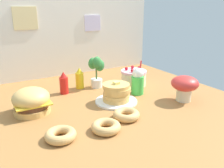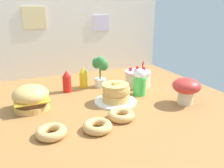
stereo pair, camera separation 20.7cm
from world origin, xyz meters
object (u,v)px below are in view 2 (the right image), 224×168
(mustard_bottle, at_px, (83,78))
(cream_soda_cup, at_px, (140,82))
(donut_chocolate, at_px, (98,126))
(donut_pink_glaze, at_px, (51,132))
(donut_vanilla, at_px, (121,115))
(potted_plant, at_px, (100,70))
(layer_cake, at_px, (138,78))
(pancake_stack, at_px, (116,94))
(burger, at_px, (31,98))
(ketchup_bottle, at_px, (67,82))
(mushroom_stool, at_px, (186,88))

(mustard_bottle, relative_size, cream_soda_cup, 0.67)
(mustard_bottle, xyz_separation_m, donut_chocolate, (-0.19, -0.91, -0.07))
(donut_pink_glaze, height_order, donut_chocolate, same)
(donut_vanilla, relative_size, potted_plant, 0.61)
(mustard_bottle, height_order, donut_vanilla, mustard_bottle)
(layer_cake, relative_size, donut_pink_glaze, 1.34)
(donut_pink_glaze, bearing_deg, pancake_stack, 29.14)
(pancake_stack, bearing_deg, burger, 167.88)
(ketchup_bottle, distance_m, mustard_bottle, 0.20)
(donut_chocolate, distance_m, donut_vanilla, 0.24)
(pancake_stack, distance_m, ketchup_bottle, 0.55)
(cream_soda_cup, bearing_deg, mushroom_stool, -53.88)
(burger, xyz_separation_m, donut_vanilla, (0.59, -0.46, -0.07))
(donut_pink_glaze, height_order, potted_plant, potted_plant)
(cream_soda_cup, distance_m, potted_plant, 0.45)
(mustard_bottle, distance_m, donut_chocolate, 0.93)
(burger, bearing_deg, donut_pink_glaze, -82.36)
(donut_chocolate, bearing_deg, potted_plant, 67.21)
(layer_cake, height_order, donut_vanilla, layer_cake)
(pancake_stack, height_order, donut_pink_glaze, pancake_stack)
(pancake_stack, height_order, donut_chocolate, pancake_stack)
(burger, xyz_separation_m, ketchup_bottle, (0.37, 0.29, 0.00))
(pancake_stack, relative_size, mustard_bottle, 1.70)
(burger, distance_m, donut_vanilla, 0.75)
(burger, bearing_deg, potted_plant, 22.42)
(burger, height_order, pancake_stack, burger)
(ketchup_bottle, height_order, potted_plant, potted_plant)
(donut_chocolate, xyz_separation_m, potted_plant, (0.36, 0.85, 0.14))
(burger, distance_m, donut_pink_glaze, 0.51)
(donut_chocolate, height_order, donut_vanilla, same)
(mushroom_stool, bearing_deg, donut_chocolate, -171.64)
(potted_plant, bearing_deg, donut_chocolate, -112.79)
(cream_soda_cup, relative_size, donut_chocolate, 1.61)
(potted_plant, bearing_deg, ketchup_bottle, -178.77)
(donut_vanilla, bearing_deg, pancake_stack, 72.11)
(burger, height_order, donut_chocolate, burger)
(ketchup_bottle, height_order, donut_vanilla, ketchup_bottle)
(donut_chocolate, bearing_deg, mustard_bottle, 78.12)
(cream_soda_cup, bearing_deg, layer_cake, 63.29)
(ketchup_bottle, relative_size, cream_soda_cup, 0.67)
(mustard_bottle, distance_m, donut_pink_glaze, 0.99)
(burger, xyz_separation_m, mustard_bottle, (0.56, 0.36, 0.00))
(burger, xyz_separation_m, layer_cake, (1.09, 0.16, -0.01))
(burger, relative_size, cream_soda_cup, 0.88)
(pancake_stack, distance_m, cream_soda_cup, 0.30)
(mushroom_stool, bearing_deg, mustard_bottle, 130.67)
(mustard_bottle, distance_m, cream_soda_cup, 0.60)
(burger, distance_m, pancake_stack, 0.71)
(donut_vanilla, bearing_deg, burger, 142.04)
(ketchup_bottle, bearing_deg, donut_chocolate, -90.00)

